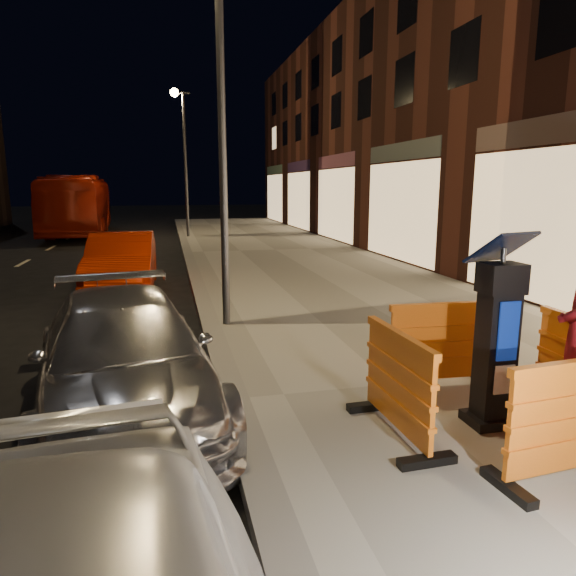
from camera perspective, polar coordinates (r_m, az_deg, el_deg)
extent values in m
plane|color=black|center=(5.57, -5.85, -13.55)|extent=(120.00, 120.00, 0.00)
cube|color=gray|center=(6.58, 21.42, -9.60)|extent=(6.00, 60.00, 0.15)
cube|color=slate|center=(5.54, -5.86, -12.85)|extent=(0.30, 60.00, 0.15)
cube|color=black|center=(5.03, 22.19, -4.99)|extent=(0.54, 0.54, 1.69)
cube|color=orange|center=(4.46, 28.99, -12.77)|extent=(1.25, 0.61, 0.95)
cube|color=orange|center=(5.90, 16.61, -6.07)|extent=(1.24, 0.56, 0.95)
cube|color=orange|center=(4.68, 12.13, -10.42)|extent=(0.54, 1.23, 0.95)
imported|color=silver|center=(5.84, -17.39, -12.83)|extent=(2.27, 4.35, 1.20)
imported|color=#A61E04|center=(12.27, -17.75, -0.22)|extent=(1.39, 3.94, 1.29)
imported|color=#951708|center=(27.06, -22.04, 5.53)|extent=(2.85, 10.13, 2.79)
cylinder|color=#3F3F44|center=(8.11, -7.34, 16.98)|extent=(0.12, 0.12, 6.00)
cylinder|color=#3F3F44|center=(23.05, -11.30, 13.11)|extent=(0.12, 0.12, 6.00)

